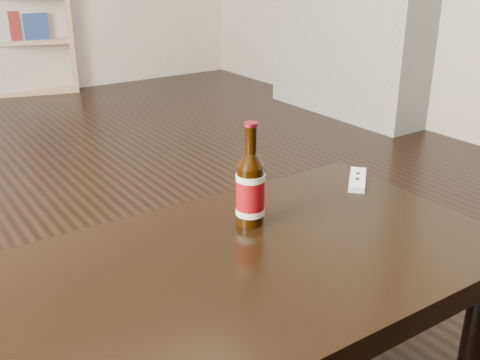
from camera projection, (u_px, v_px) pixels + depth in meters
floor at (70, 306)px, 1.79m from camera, size 5.00×6.00×0.01m
coffee_table at (251, 280)px, 1.24m from camera, size 1.15×0.68×0.43m
beer_bottle at (250, 189)px, 1.34m from camera, size 0.08×0.08×0.26m
remote at (357, 180)px, 1.61m from camera, size 0.15×0.14×0.02m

